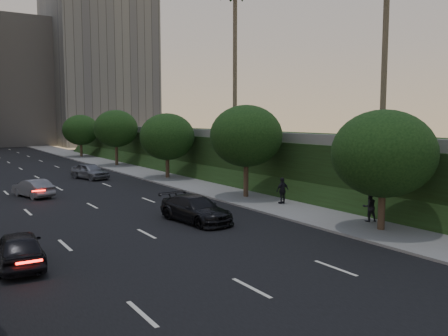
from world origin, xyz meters
TOP-DOWN VIEW (x-y plane):
  - road_surface at (0.00, 30.00)m, footprint 16.00×140.00m
  - sidewalk_right at (10.25, 30.00)m, footprint 4.50×140.00m
  - embankment at (22.00, 28.00)m, footprint 18.00×90.00m
  - parapet_wall at (13.50, 28.00)m, footprint 0.35×90.00m
  - office_block_mid at (6.00, 102.00)m, footprint 22.00×18.00m
  - office_block_right at (24.00, 96.00)m, footprint 20.00×22.00m
  - tree_right_a at (10.30, 8.00)m, footprint 5.20×5.20m
  - tree_right_b at (10.30, 20.00)m, footprint 5.20×5.20m
  - tree_right_c at (10.30, 33.00)m, footprint 5.20×5.20m
  - tree_right_d at (10.30, 47.00)m, footprint 5.20×5.20m
  - tree_right_e at (10.30, 62.00)m, footprint 5.20×5.20m
  - sedan_near_left at (-6.27, 11.81)m, footprint 2.02×4.38m
  - sedan_mid_left at (-2.59, 28.85)m, footprint 2.49×4.29m
  - sedan_near_right at (3.44, 15.12)m, footprint 2.66×5.30m
  - sedan_far_right at (4.00, 36.84)m, footprint 2.98×4.84m
  - pedestrian_b at (11.24, 9.58)m, footprint 0.96×0.85m
  - pedestrian_c at (10.70, 16.36)m, footprint 1.05×0.49m

SIDE VIEW (x-z plane):
  - road_surface at x=0.00m, z-range 0.00..0.02m
  - sidewalk_right at x=10.25m, z-range 0.00..0.15m
  - sedan_mid_left at x=-2.59m, z-range 0.00..1.34m
  - sedan_near_left at x=-6.27m, z-range 0.00..1.45m
  - sedan_near_right at x=3.44m, z-range 0.00..1.48m
  - sedan_far_right at x=4.00m, z-range 0.00..1.54m
  - pedestrian_b at x=11.24m, z-range 0.15..1.78m
  - pedestrian_c at x=10.70m, z-range 0.15..1.90m
  - embankment at x=22.00m, z-range 0.00..4.00m
  - tree_right_a at x=10.30m, z-range 0.90..7.14m
  - tree_right_c at x=10.30m, z-range 0.90..7.14m
  - tree_right_e at x=10.30m, z-range 0.90..7.14m
  - parapet_wall at x=13.50m, z-range 4.00..4.70m
  - tree_right_b at x=10.30m, z-range 1.15..7.88m
  - tree_right_d at x=10.30m, z-range 1.15..7.88m
  - office_block_mid at x=6.00m, z-range 0.00..26.00m
  - office_block_right at x=24.00m, z-range 0.00..36.00m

